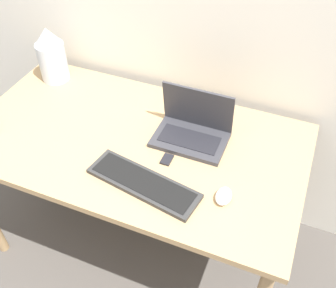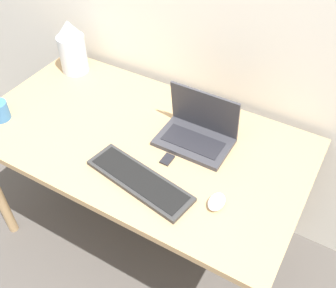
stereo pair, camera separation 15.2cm
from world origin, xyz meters
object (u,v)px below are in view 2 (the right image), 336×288
vase (72,47)px  mp3_player (167,159)px  laptop (198,131)px  mouse (217,202)px  keyboard (139,180)px

vase → mp3_player: 0.83m
laptop → vase: (-0.80, 0.16, 0.09)m
mouse → mp3_player: (-0.27, 0.11, -0.01)m
laptop → mp3_player: size_ratio=5.08×
laptop → keyboard: size_ratio=0.66×
keyboard → vase: (-0.71, 0.48, 0.13)m
laptop → keyboard: 0.34m
laptop → keyboard: (-0.08, -0.33, -0.04)m
mouse → vase: vase is taller
keyboard → mouse: 0.31m
mouse → mp3_player: 0.29m
mouse → mp3_player: size_ratio=1.43×
keyboard → vase: 0.87m
vase → laptop: bearing=-11.1°
vase → keyboard: bearing=-34.1°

